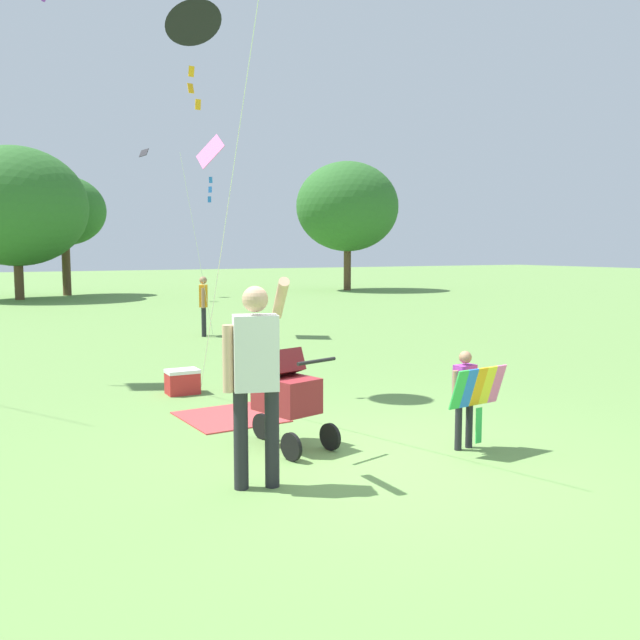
% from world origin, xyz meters
% --- Properties ---
extents(ground_plane, '(120.00, 120.00, 0.00)m').
position_xyz_m(ground_plane, '(0.00, 0.00, 0.00)').
color(ground_plane, '#668E47').
extents(child_with_butterfly_kite, '(0.69, 0.37, 1.02)m').
position_xyz_m(child_with_butterfly_kite, '(1.04, -0.15, 0.61)').
color(child_with_butterfly_kite, '#232328').
rests_on(child_with_butterfly_kite, ground).
extents(person_adult_flyer, '(0.65, 0.53, 1.82)m').
position_xyz_m(person_adult_flyer, '(-1.27, -0.18, 1.05)').
color(person_adult_flyer, '#232328').
rests_on(person_adult_flyer, ground).
extents(stroller, '(0.70, 1.12, 1.03)m').
position_xyz_m(stroller, '(-0.55, 0.80, 0.61)').
color(stroller, black).
rests_on(stroller, ground).
extents(kite_adult_black, '(0.95, 4.17, 5.32)m').
position_xyz_m(kite_adult_black, '(-0.53, 3.71, 5.03)').
color(kite_adult_black, black).
rests_on(kite_adult_black, ground).
extents(kite_green_novelty, '(1.29, 1.62, 4.73)m').
position_xyz_m(kite_green_novelty, '(1.72, 9.78, 4.17)').
color(kite_green_novelty, pink).
rests_on(kite_green_novelty, ground).
extents(person_red_shirt, '(0.28, 0.43, 1.40)m').
position_xyz_m(person_red_shirt, '(1.53, 9.83, 0.83)').
color(person_red_shirt, '#232328').
rests_on(person_red_shirt, ground).
extents(picnic_blanket, '(1.18, 1.25, 0.02)m').
position_xyz_m(picnic_blanket, '(-0.63, 2.23, 0.01)').
color(picnic_blanket, '#CC3D3D').
rests_on(picnic_blanket, ground).
extents(cooler_box, '(0.45, 0.33, 0.35)m').
position_xyz_m(cooler_box, '(-0.75, 3.83, 0.18)').
color(cooler_box, red).
rests_on(cooler_box, ground).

